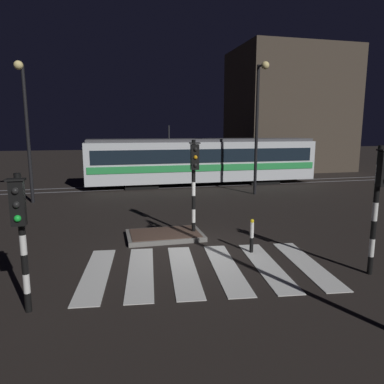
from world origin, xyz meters
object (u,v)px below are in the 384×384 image
(traffic_light_corner_near_left, at_px, (20,224))
(street_lamp_trackside_left, at_px, (25,117))
(bollard_island_edge, at_px, (252,236))
(traffic_light_corner_near_right, at_px, (379,191))
(street_lamp_trackside_right, at_px, (259,114))
(traffic_light_median_centre, at_px, (194,174))
(tram, at_px, (203,160))

(traffic_light_corner_near_left, distance_m, street_lamp_trackside_left, 12.78)
(street_lamp_trackside_left, distance_m, bollard_island_edge, 13.53)
(traffic_light_corner_near_right, xyz_separation_m, traffic_light_corner_near_left, (-8.67, 0.00, -0.31))
(traffic_light_corner_near_right, height_order, bollard_island_edge, traffic_light_corner_near_right)
(street_lamp_trackside_left, distance_m, street_lamp_trackside_right, 12.66)
(street_lamp_trackside_right, bearing_deg, traffic_light_corner_near_left, -131.49)
(traffic_light_median_centre, distance_m, traffic_light_corner_near_left, 6.69)
(street_lamp_trackside_right, height_order, tram, street_lamp_trackside_right)
(traffic_light_corner_near_right, distance_m, traffic_light_corner_near_left, 8.68)
(street_lamp_trackside_left, bearing_deg, street_lamp_trackside_right, -1.94)
(traffic_light_median_centre, height_order, street_lamp_trackside_left, street_lamp_trackside_left)
(traffic_light_corner_near_left, xyz_separation_m, street_lamp_trackside_right, (10.54, 11.92, 2.77))
(traffic_light_median_centre, xyz_separation_m, bollard_island_edge, (1.36, -2.16, -1.78))
(traffic_light_median_centre, height_order, tram, tram)
(traffic_light_corner_near_right, bearing_deg, tram, 90.84)
(traffic_light_corner_near_left, bearing_deg, street_lamp_trackside_right, 48.51)
(tram, bearing_deg, traffic_light_corner_near_left, -117.23)
(traffic_light_corner_near_right, bearing_deg, street_lamp_trackside_left, 131.14)
(traffic_light_corner_near_right, bearing_deg, traffic_light_corner_near_left, 179.99)
(traffic_light_corner_near_left, xyz_separation_m, street_lamp_trackside_left, (-2.11, 12.35, 2.54))
(traffic_light_median_centre, bearing_deg, street_lamp_trackside_left, 131.92)
(bollard_island_edge, bearing_deg, traffic_light_corner_near_left, -158.47)
(tram, bearing_deg, traffic_light_corner_near_right, -89.16)
(street_lamp_trackside_left, relative_size, bollard_island_edge, 6.45)
(tram, distance_m, bollard_island_edge, 14.17)
(traffic_light_corner_near_right, xyz_separation_m, bollard_island_edge, (-2.48, 2.45, -1.75))
(street_lamp_trackside_left, height_order, bollard_island_edge, street_lamp_trackside_left)
(traffic_light_corner_near_left, distance_m, street_lamp_trackside_right, 16.15)
(bollard_island_edge, bearing_deg, street_lamp_trackside_left, 130.01)
(traffic_light_median_centre, distance_m, tram, 12.33)
(street_lamp_trackside_left, height_order, tram, street_lamp_trackside_left)
(traffic_light_corner_near_right, xyz_separation_m, tram, (-0.24, 16.38, -0.56))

